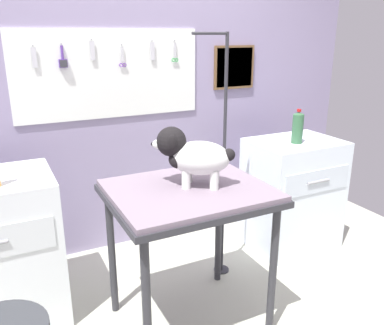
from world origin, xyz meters
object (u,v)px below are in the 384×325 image
dog (192,155)px  cabinet_right (292,194)px  grooming_arm (223,170)px  soda_bottle (298,127)px  grooming_table (189,203)px

dog → cabinet_right: size_ratio=0.49×
grooming_arm → dog: 0.60m
grooming_arm → soda_bottle: size_ratio=6.51×
cabinet_right → soda_bottle: size_ratio=3.42×
grooming_table → grooming_arm: 0.58m
dog → soda_bottle: bearing=20.6°
grooming_table → soda_bottle: 1.22m
grooming_table → cabinet_right: bearing=22.8°
grooming_table → soda_bottle: size_ratio=3.37×
grooming_table → dog: 0.27m
grooming_table → soda_bottle: (1.12, 0.43, 0.22)m
dog → cabinet_right: dog is taller
grooming_arm → cabinet_right: 0.80m
dog → grooming_table: bearing=-141.2°
grooming_arm → cabinet_right: grooming_arm is taller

